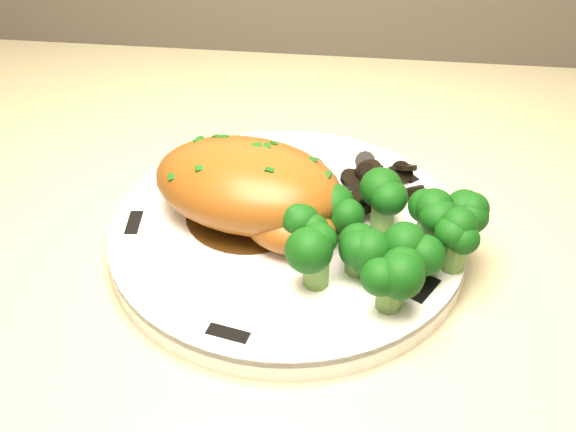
# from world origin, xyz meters

# --- Properties ---
(plate) EXTENTS (0.30, 0.30, 0.02)m
(plate) POSITION_xyz_m (0.52, 1.62, 0.94)
(plate) COLOR white
(plate) RESTS_ON counter
(rim_accent_0) EXTENTS (0.03, 0.03, 0.00)m
(rim_accent_0) POSITION_xyz_m (0.61, 1.70, 0.96)
(rim_accent_0) COLOR black
(rim_accent_0) RESTS_ON plate
(rim_accent_1) EXTENTS (0.03, 0.02, 0.00)m
(rim_accent_1) POSITION_xyz_m (0.46, 1.73, 0.96)
(rim_accent_1) COLOR black
(rim_accent_1) RESTS_ON plate
(rim_accent_2) EXTENTS (0.01, 0.03, 0.00)m
(rim_accent_2) POSITION_xyz_m (0.39, 1.60, 0.96)
(rim_accent_2) COLOR black
(rim_accent_2) RESTS_ON plate
(rim_accent_3) EXTENTS (0.03, 0.02, 0.00)m
(rim_accent_3) POSITION_xyz_m (0.49, 1.49, 0.96)
(rim_accent_3) COLOR black
(rim_accent_3) RESTS_ON plate
(rim_accent_4) EXTENTS (0.02, 0.03, 0.00)m
(rim_accent_4) POSITION_xyz_m (0.63, 1.55, 0.96)
(rim_accent_4) COLOR black
(rim_accent_4) RESTS_ON plate
(gravy_pool) EXTENTS (0.11, 0.11, 0.00)m
(gravy_pool) POSITION_xyz_m (0.48, 1.63, 0.96)
(gravy_pool) COLOR #3E240B
(gravy_pool) RESTS_ON plate
(chicken_breast) EXTENTS (0.18, 0.14, 0.06)m
(chicken_breast) POSITION_xyz_m (0.49, 1.62, 0.98)
(chicken_breast) COLOR brown
(chicken_breast) RESTS_ON plate
(mushroom_pile) EXTENTS (0.11, 0.08, 0.03)m
(mushroom_pile) POSITION_xyz_m (0.57, 1.67, 0.96)
(mushroom_pile) COLOR black
(mushroom_pile) RESTS_ON plate
(broccoli_florets) EXTENTS (0.16, 0.12, 0.05)m
(broccoli_florets) POSITION_xyz_m (0.59, 1.58, 0.98)
(broccoli_florets) COLOR #5B8739
(broccoli_florets) RESTS_ON plate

